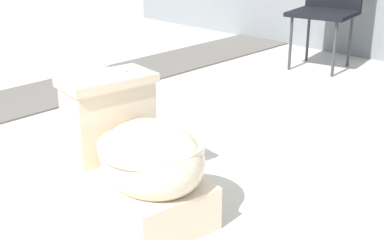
# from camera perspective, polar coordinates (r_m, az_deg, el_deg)

# --- Properties ---
(ground_plane) EXTENTS (14.00, 14.00, 0.00)m
(ground_plane) POSITION_cam_1_polar(r_m,az_deg,el_deg) (2.29, -11.89, -8.00)
(ground_plane) COLOR beige
(gravel_strip) EXTENTS (0.56, 8.00, 0.01)m
(gravel_strip) POSITION_cam_1_polar(r_m,az_deg,el_deg) (3.55, -17.27, 2.10)
(gravel_strip) COLOR #605B56
(gravel_strip) RESTS_ON ground
(toilet) EXTENTS (0.68, 0.47, 0.52)m
(toilet) POSITION_cam_1_polar(r_m,az_deg,el_deg) (2.05, -5.76, -4.26)
(toilet) COLOR beige
(toilet) RESTS_ON ground
(boulder_near) EXTENTS (0.37, 0.36, 0.18)m
(boulder_near) POSITION_cam_1_polar(r_m,az_deg,el_deg) (3.68, -10.49, 4.73)
(boulder_near) COLOR #B7B2AD
(boulder_near) RESTS_ON ground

